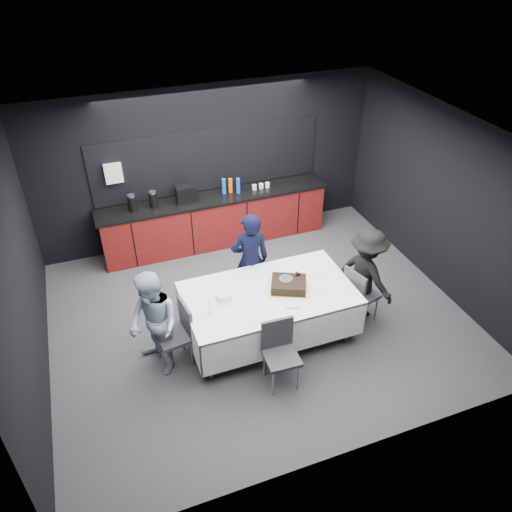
{
  "coord_description": "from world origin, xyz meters",
  "views": [
    {
      "loc": [
        -2.0,
        -5.29,
        5.09
      ],
      "look_at": [
        0.0,
        0.1,
        1.05
      ],
      "focal_mm": 35.0,
      "sensor_mm": 36.0,
      "label": 1
    }
  ],
  "objects_px": {
    "champagne_flute": "(209,304)",
    "plate_stack": "(223,296)",
    "person_center": "(250,261)",
    "party_table": "(269,300)",
    "chair_near": "(280,348)",
    "person_left": "(154,324)",
    "chair_left": "(179,330)",
    "cake_assembly": "(289,284)",
    "chair_right": "(358,292)",
    "person_right": "(366,274)"
  },
  "relations": [
    {
      "from": "champagne_flute",
      "to": "plate_stack",
      "type": "bearing_deg",
      "value": 40.33
    },
    {
      "from": "person_center",
      "to": "party_table",
      "type": "bearing_deg",
      "value": 94.72
    },
    {
      "from": "party_table",
      "to": "plate_stack",
      "type": "relative_size",
      "value": 10.29
    },
    {
      "from": "chair_near",
      "to": "person_left",
      "type": "xyz_separation_m",
      "value": [
        -1.42,
        0.74,
        0.22
      ]
    },
    {
      "from": "chair_left",
      "to": "champagne_flute",
      "type": "bearing_deg",
      "value": -14.12
    },
    {
      "from": "cake_assembly",
      "to": "chair_right",
      "type": "height_order",
      "value": "cake_assembly"
    },
    {
      "from": "cake_assembly",
      "to": "person_left",
      "type": "xyz_separation_m",
      "value": [
        -1.88,
        -0.05,
        -0.09
      ]
    },
    {
      "from": "chair_left",
      "to": "chair_right",
      "type": "relative_size",
      "value": 1.0
    },
    {
      "from": "champagne_flute",
      "to": "person_right",
      "type": "height_order",
      "value": "person_right"
    },
    {
      "from": "chair_left",
      "to": "person_center",
      "type": "xyz_separation_m",
      "value": [
        1.29,
        0.8,
        0.26
      ]
    },
    {
      "from": "person_left",
      "to": "chair_left",
      "type": "bearing_deg",
      "value": 73.35
    },
    {
      "from": "party_table",
      "to": "cake_assembly",
      "type": "height_order",
      "value": "cake_assembly"
    },
    {
      "from": "plate_stack",
      "to": "chair_left",
      "type": "bearing_deg",
      "value": -169.65
    },
    {
      "from": "cake_assembly",
      "to": "person_left",
      "type": "distance_m",
      "value": 1.88
    },
    {
      "from": "chair_left",
      "to": "person_right",
      "type": "distance_m",
      "value": 2.78
    },
    {
      "from": "party_table",
      "to": "cake_assembly",
      "type": "bearing_deg",
      "value": -3.11
    },
    {
      "from": "champagne_flute",
      "to": "person_right",
      "type": "bearing_deg",
      "value": 2.08
    },
    {
      "from": "chair_right",
      "to": "person_right",
      "type": "bearing_deg",
      "value": 34.87
    },
    {
      "from": "party_table",
      "to": "champagne_flute",
      "type": "bearing_deg",
      "value": -170.92
    },
    {
      "from": "chair_left",
      "to": "person_left",
      "type": "xyz_separation_m",
      "value": [
        -0.31,
        -0.03,
        0.22
      ]
    },
    {
      "from": "chair_near",
      "to": "cake_assembly",
      "type": "bearing_deg",
      "value": 60.11
    },
    {
      "from": "chair_right",
      "to": "person_center",
      "type": "relative_size",
      "value": 0.58
    },
    {
      "from": "cake_assembly",
      "to": "person_right",
      "type": "bearing_deg",
      "value": -1.86
    },
    {
      "from": "person_right",
      "to": "person_left",
      "type": "bearing_deg",
      "value": 72.61
    },
    {
      "from": "chair_right",
      "to": "chair_near",
      "type": "bearing_deg",
      "value": -156.78
    },
    {
      "from": "champagne_flute",
      "to": "person_left",
      "type": "bearing_deg",
      "value": 174.23
    },
    {
      "from": "chair_left",
      "to": "chair_near",
      "type": "height_order",
      "value": "same"
    },
    {
      "from": "person_left",
      "to": "champagne_flute",
      "type": "bearing_deg",
      "value": 62.24
    },
    {
      "from": "plate_stack",
      "to": "person_center",
      "type": "relative_size",
      "value": 0.14
    },
    {
      "from": "champagne_flute",
      "to": "person_center",
      "type": "relative_size",
      "value": 0.14
    },
    {
      "from": "party_table",
      "to": "chair_right",
      "type": "distance_m",
      "value": 1.35
    },
    {
      "from": "chair_left",
      "to": "person_center",
      "type": "height_order",
      "value": "person_center"
    },
    {
      "from": "cake_assembly",
      "to": "plate_stack",
      "type": "bearing_deg",
      "value": 173.92
    },
    {
      "from": "chair_right",
      "to": "person_center",
      "type": "bearing_deg",
      "value": 144.92
    },
    {
      "from": "cake_assembly",
      "to": "chair_right",
      "type": "relative_size",
      "value": 0.69
    },
    {
      "from": "person_left",
      "to": "chair_near",
      "type": "bearing_deg",
      "value": 40.45
    },
    {
      "from": "champagne_flute",
      "to": "chair_near",
      "type": "bearing_deg",
      "value": -43.32
    },
    {
      "from": "cake_assembly",
      "to": "chair_right",
      "type": "xyz_separation_m",
      "value": [
        1.04,
        -0.15,
        -0.31
      ]
    },
    {
      "from": "champagne_flute",
      "to": "chair_left",
      "type": "distance_m",
      "value": 0.58
    },
    {
      "from": "plate_stack",
      "to": "chair_left",
      "type": "relative_size",
      "value": 0.24
    },
    {
      "from": "cake_assembly",
      "to": "plate_stack",
      "type": "distance_m",
      "value": 0.91
    },
    {
      "from": "party_table",
      "to": "person_right",
      "type": "relative_size",
      "value": 1.59
    },
    {
      "from": "plate_stack",
      "to": "person_left",
      "type": "xyz_separation_m",
      "value": [
        -0.97,
        -0.15,
        -0.07
      ]
    },
    {
      "from": "plate_stack",
      "to": "person_center",
      "type": "xyz_separation_m",
      "value": [
        0.62,
        0.68,
        -0.04
      ]
    },
    {
      "from": "party_table",
      "to": "plate_stack",
      "type": "xyz_separation_m",
      "value": [
        -0.62,
        0.08,
        0.19
      ]
    },
    {
      "from": "plate_stack",
      "to": "person_left",
      "type": "relative_size",
      "value": 0.15
    },
    {
      "from": "person_center",
      "to": "chair_near",
      "type": "bearing_deg",
      "value": 88.77
    },
    {
      "from": "person_center",
      "to": "chair_right",
      "type": "bearing_deg",
      "value": 150.05
    },
    {
      "from": "chair_right",
      "to": "chair_near",
      "type": "height_order",
      "value": "same"
    },
    {
      "from": "cake_assembly",
      "to": "chair_near",
      "type": "bearing_deg",
      "value": -119.89
    }
  ]
}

